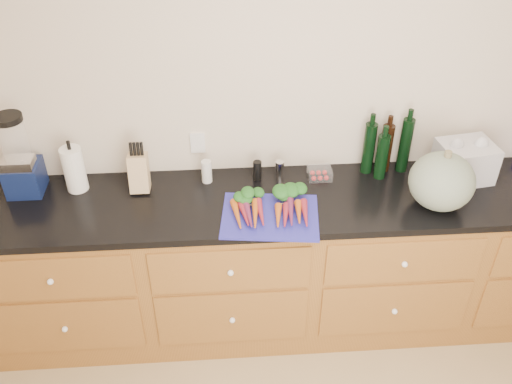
{
  "coord_description": "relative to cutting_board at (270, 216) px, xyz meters",
  "views": [
    {
      "loc": [
        -0.46,
        -1.1,
        2.77
      ],
      "look_at": [
        -0.31,
        1.2,
        1.06
      ],
      "focal_mm": 40.0,
      "sensor_mm": 36.0,
      "label": 1
    }
  ],
  "objects": [
    {
      "name": "knife_block",
      "position": [
        -0.68,
        0.3,
        0.1
      ],
      "size": [
        0.1,
        0.1,
        0.21
      ],
      "primitive_type": "cube",
      "color": "tan",
      "rests_on": "countertop"
    },
    {
      "name": "cabinets",
      "position": [
        0.24,
        0.16,
        -0.5
      ],
      "size": [
        3.6,
        0.64,
        0.9
      ],
      "color": "brown",
      "rests_on": "ground"
    },
    {
      "name": "cutting_board",
      "position": [
        0.0,
        0.0,
        0.0
      ],
      "size": [
        0.53,
        0.42,
        0.01
      ],
      "primitive_type": "cube",
      "rotation": [
        0.0,
        0.0,
        -0.11
      ],
      "color": "#25259B",
      "rests_on": "countertop"
    },
    {
      "name": "bottles",
      "position": [
        0.67,
        0.37,
        0.14
      ],
      "size": [
        0.27,
        0.14,
        0.32
      ],
      "color": "black",
      "rests_on": "countertop"
    },
    {
      "name": "blender_appliance",
      "position": [
        -1.29,
        0.32,
        0.19
      ],
      "size": [
        0.18,
        0.18,
        0.46
      ],
      "color": "#0E1943",
      "rests_on": "countertop"
    },
    {
      "name": "grinder_salt",
      "position": [
        -0.32,
        0.34,
        0.06
      ],
      "size": [
        0.06,
        0.06,
        0.13
      ],
      "primitive_type": "cylinder",
      "color": "silver",
      "rests_on": "countertop"
    },
    {
      "name": "canister_chrome",
      "position": [
        0.08,
        0.34,
        0.05
      ],
      "size": [
        0.05,
        0.05,
        0.11
      ],
      "primitive_type": "cylinder",
      "color": "silver",
      "rests_on": "countertop"
    },
    {
      "name": "carrots",
      "position": [
        0.0,
        0.05,
        0.03
      ],
      "size": [
        0.4,
        0.3,
        0.06
      ],
      "color": "#C75A17",
      "rests_on": "cutting_board"
    },
    {
      "name": "grocery_bag",
      "position": [
        1.1,
        0.28,
        0.1
      ],
      "size": [
        0.32,
        0.27,
        0.21
      ],
      "primitive_type": null,
      "rotation": [
        0.0,
        0.0,
        0.15
      ],
      "color": "silver",
      "rests_on": "countertop"
    },
    {
      "name": "tomato_box",
      "position": [
        0.31,
        0.33,
        0.02
      ],
      "size": [
        0.13,
        0.1,
        0.06
      ],
      "primitive_type": "cube",
      "color": "white",
      "rests_on": "countertop"
    },
    {
      "name": "squash",
      "position": [
        0.88,
        0.04,
        0.14
      ],
      "size": [
        0.33,
        0.33,
        0.3
      ],
      "primitive_type": "ellipsoid",
      "color": "slate",
      "rests_on": "countertop"
    },
    {
      "name": "paper_towel",
      "position": [
        -1.02,
        0.32,
        0.12
      ],
      "size": [
        0.11,
        0.11,
        0.25
      ],
      "primitive_type": "cylinder",
      "color": "white",
      "rests_on": "countertop"
    },
    {
      "name": "countertop",
      "position": [
        0.24,
        0.16,
        -0.03
      ],
      "size": [
        3.64,
        0.62,
        0.04
      ],
      "primitive_type": "cube",
      "color": "black",
      "rests_on": "cabinets"
    },
    {
      "name": "grinder_pepper",
      "position": [
        -0.04,
        0.34,
        0.05
      ],
      "size": [
        0.05,
        0.05,
        0.12
      ],
      "primitive_type": "cylinder",
      "color": "black",
      "rests_on": "countertop"
    },
    {
      "name": "wall_back",
      "position": [
        0.24,
        0.48,
        0.35
      ],
      "size": [
        4.1,
        0.05,
        2.6
      ],
      "primitive_type": "cube",
      "color": "beige",
      "rests_on": "ground"
    }
  ]
}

